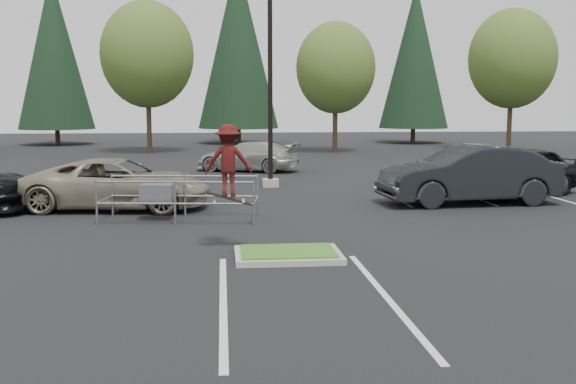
{
  "coord_description": "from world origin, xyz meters",
  "views": [
    {
      "loc": [
        -1.34,
        -13.64,
        3.2
      ],
      "look_at": [
        0.15,
        1.5,
        1.18
      ],
      "focal_mm": 42.0,
      "sensor_mm": 36.0,
      "label": 1
    }
  ],
  "objects": [
    {
      "name": "decid_d",
      "position": [
        17.99,
        30.33,
        5.91
      ],
      "size": [
        5.76,
        5.76,
        9.43
      ],
      "color": "#38281C",
      "rests_on": "ground"
    },
    {
      "name": "skateboarder",
      "position": [
        -1.2,
        1.0,
        1.95
      ],
      "size": [
        1.07,
        0.68,
        1.79
      ],
      "rotation": [
        0.0,
        0.0,
        3.05
      ],
      "color": "black",
      "rests_on": "ground"
    },
    {
      "name": "decid_c",
      "position": [
        5.99,
        29.83,
        5.25
      ],
      "size": [
        5.12,
        5.12,
        8.38
      ],
      "color": "#38281C",
      "rests_on": "ground"
    },
    {
      "name": "car_r_charc",
      "position": [
        6.5,
        7.0,
        0.94
      ],
      "size": [
        5.82,
        2.42,
        1.87
      ],
      "primitive_type": "imported",
      "rotation": [
        0.0,
        0.0,
        4.79
      ],
      "color": "black",
      "rests_on": "ground"
    },
    {
      "name": "conif_a",
      "position": [
        -14.0,
        40.0,
        7.1
      ],
      "size": [
        5.72,
        5.72,
        13.0
      ],
      "color": "#38281C",
      "rests_on": "ground"
    },
    {
      "name": "conif_c",
      "position": [
        14.0,
        39.5,
        6.85
      ],
      "size": [
        5.5,
        5.5,
        12.5
      ],
      "color": "#38281C",
      "rests_on": "ground"
    },
    {
      "name": "car_r_black",
      "position": [
        8.89,
        8.77,
        0.85
      ],
      "size": [
        5.4,
        3.94,
        1.71
      ],
      "primitive_type": "imported",
      "rotation": [
        0.0,
        0.0,
        5.15
      ],
      "color": "black",
      "rests_on": "ground"
    },
    {
      "name": "conif_b",
      "position": [
        0.0,
        40.5,
        7.85
      ],
      "size": [
        6.38,
        6.38,
        14.5
      ],
      "color": "#38281C",
      "rests_on": "ground"
    },
    {
      "name": "stall_lines",
      "position": [
        -1.35,
        6.02,
        0.0
      ],
      "size": [
        22.62,
        17.6,
        0.01
      ],
      "color": "silver",
      "rests_on": "ground"
    },
    {
      "name": "ground",
      "position": [
        0.0,
        0.0,
        0.0
      ],
      "size": [
        120.0,
        120.0,
        0.0
      ],
      "primitive_type": "plane",
      "color": "black",
      "rests_on": "ground"
    },
    {
      "name": "car_far_silver",
      "position": [
        -0.05,
        18.0,
        0.7
      ],
      "size": [
        5.22,
        3.63,
        1.4
      ],
      "primitive_type": "imported",
      "rotation": [
        0.0,
        0.0,
        4.33
      ],
      "color": "#ACACA7",
      "rests_on": "ground"
    },
    {
      "name": "cart_corral",
      "position": [
        -2.97,
        4.83,
        0.75
      ],
      "size": [
        4.37,
        2.02,
        1.2
      ],
      "rotation": [
        0.0,
        0.0,
        -0.12
      ],
      "color": "gray",
      "rests_on": "ground"
    },
    {
      "name": "grass_median",
      "position": [
        0.0,
        0.0,
        0.08
      ],
      "size": [
        2.2,
        1.6,
        0.16
      ],
      "color": "gray",
      "rests_on": "ground"
    },
    {
      "name": "decid_b",
      "position": [
        -6.01,
        30.53,
        6.04
      ],
      "size": [
        5.89,
        5.89,
        9.64
      ],
      "color": "#38281C",
      "rests_on": "ground"
    },
    {
      "name": "car_l_tan",
      "position": [
        -4.5,
        7.0,
        0.77
      ],
      "size": [
        5.78,
        3.17,
        1.54
      ],
      "primitive_type": "imported",
      "rotation": [
        0.0,
        0.0,
        1.45
      ],
      "color": "gray",
      "rests_on": "ground"
    },
    {
      "name": "light_pole",
      "position": [
        0.5,
        12.0,
        4.56
      ],
      "size": [
        0.7,
        0.6,
        10.12
      ],
      "color": "gray",
      "rests_on": "ground"
    }
  ]
}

